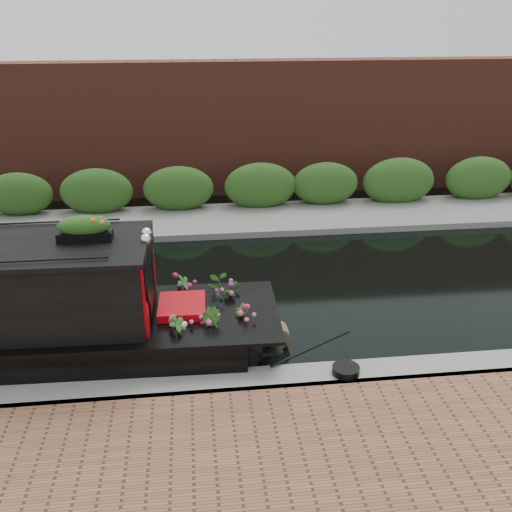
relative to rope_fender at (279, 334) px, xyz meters
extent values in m
plane|color=black|center=(-1.82, 1.99, -0.18)|extent=(80.00, 80.00, 0.00)
cube|color=gray|center=(-1.82, -1.31, -0.18)|extent=(40.00, 0.60, 0.50)
cube|color=slate|center=(-1.82, 6.19, -0.18)|extent=(40.00, 2.40, 0.34)
cube|color=#28501A|center=(-1.82, 7.09, -0.18)|extent=(40.00, 1.10, 2.80)
cube|color=brown|center=(-1.82, 9.19, -0.18)|extent=(40.00, 1.00, 8.00)
cube|color=red|center=(-2.16, 0.00, 1.20)|extent=(0.10, 1.70, 1.31)
cube|color=black|center=(-3.45, -0.86, 1.27)|extent=(0.87, 0.05, 0.53)
cube|color=red|center=(-1.66, 0.00, 0.50)|extent=(0.80, 0.89, 0.49)
sphere|color=white|center=(-2.15, -0.14, 1.96)|extent=(0.17, 0.17, 0.17)
sphere|color=white|center=(-2.15, 0.14, 1.96)|extent=(0.17, 0.17, 0.17)
cube|color=black|center=(-3.08, 0.00, 2.01)|extent=(0.85, 0.29, 0.15)
ellipsoid|color=orange|center=(-3.08, 0.00, 2.20)|extent=(0.92, 0.29, 0.23)
imported|color=#29581D|center=(-1.71, -0.71, 0.57)|extent=(0.38, 0.40, 0.64)
imported|color=#29581D|center=(-1.17, -0.59, 0.57)|extent=(0.45, 0.43, 0.64)
imported|color=#29581D|center=(-0.90, 0.47, 0.58)|extent=(0.62, 0.54, 0.65)
imported|color=#29581D|center=(-0.68, -0.29, 0.52)|extent=(0.38, 0.38, 0.53)
imported|color=#29581D|center=(-1.61, 0.69, 0.58)|extent=(0.36, 0.41, 0.66)
cylinder|color=brown|center=(0.00, 0.00, 0.00)|extent=(0.37, 0.34, 0.37)
cylinder|color=black|center=(0.84, -1.35, 0.13)|extent=(0.43, 0.43, 0.12)
camera|label=1|loc=(-1.40, -8.49, 5.29)|focal=40.00mm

